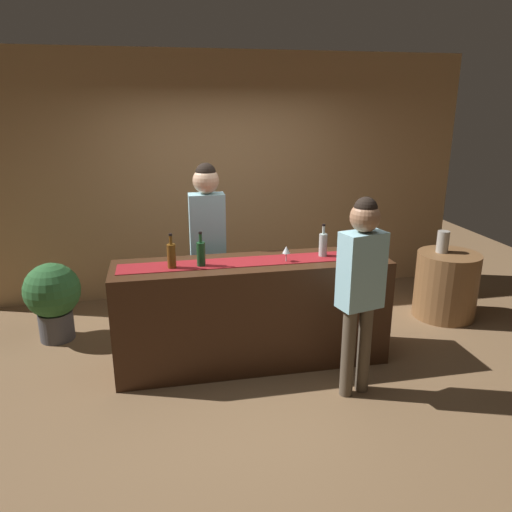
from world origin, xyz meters
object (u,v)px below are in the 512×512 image
Objects in this scene: round_side_table at (446,285)px; bartender at (207,232)px; vase_on_side_table at (443,242)px; potted_plant_tall at (53,296)px; wine_bottle_green at (201,253)px; wine_bottle_clear at (323,244)px; wine_glass_near_customer at (286,250)px; wine_glass_mid_counter at (349,242)px; wine_bottle_amber at (171,255)px; customer_sipping at (361,278)px.

bartender is at bearing -179.93° from round_side_table.
potted_plant_tall is (-4.13, 0.20, -0.39)m from vase_on_side_table.
wine_bottle_green reaches higher than potted_plant_tall.
potted_plant_tall is (-2.53, 0.82, -0.63)m from wine_bottle_clear.
bartender reaches higher than wine_bottle_clear.
wine_glass_near_customer is 0.18× the size of potted_plant_tall.
wine_glass_mid_counter is 0.08× the size of bartender.
wine_bottle_amber reaches higher than vase_on_side_table.
bartender is 1.08× the size of customer_sipping.
wine_bottle_green and wine_bottle_clear have the same top height.
wine_bottle_green reaches higher than round_side_table.
customer_sipping reaches higher than potted_plant_tall.
wine_bottle_clear is 0.37× the size of potted_plant_tall.
bartender is 1.70m from potted_plant_tall.
round_side_table is (2.65, 0.00, -0.75)m from bartender.
bartender is at bearing 59.30° from wine_bottle_amber.
wine_bottle_clear is 2.10× the size of wine_glass_mid_counter.
wine_bottle_green is 2.10× the size of wine_glass_mid_counter.
wine_bottle_green is at bearing -176.96° from wine_bottle_clear.
wine_glass_mid_counter is (0.64, 0.14, 0.00)m from wine_glass_near_customer.
potted_plant_tall is at bearing 157.12° from wine_glass_near_customer.
wine_bottle_amber is 0.99m from wine_glass_near_customer.
wine_glass_mid_counter is (0.27, 0.05, -0.01)m from wine_bottle_clear.
wine_bottle_clear is at bearing 13.54° from wine_glass_near_customer.
customer_sipping is at bearing -30.32° from potted_plant_tall.
wine_glass_mid_counter reaches higher than round_side_table.
vase_on_side_table is at bearing 19.78° from wine_glass_near_customer.
round_side_table is at bearing -178.78° from bartender.
round_side_table is at bearing -3.62° from potted_plant_tall.
customer_sipping is at bearing -23.80° from wine_bottle_amber.
wine_glass_near_customer and wine_glass_mid_counter have the same top height.
customer_sipping is 2.13m from round_side_table.
potted_plant_tall is at bearing 177.18° from vase_on_side_table.
wine_bottle_clear is 1.90m from round_side_table.
wine_glass_near_customer is at bearing -2.27° from wine_bottle_green.
wine_glass_near_customer is at bearing -166.46° from wine_bottle_clear.
wine_bottle_amber is 1.63m from wine_glass_mid_counter.
round_side_table is 0.50m from vase_on_side_table.
wine_glass_near_customer reaches higher than vase_on_side_table.
wine_bottle_green reaches higher than vase_on_side_table.
bartender is 2.41× the size of round_side_table.
wine_bottle_clear reaches higher than round_side_table.
wine_bottle_amber and wine_bottle_green have the same top height.
wine_glass_mid_counter is (1.38, 0.11, -0.01)m from wine_bottle_green.
wine_bottle_green is 0.17× the size of bartender.
bartender reaches higher than customer_sipping.
potted_plant_tall is at bearing -8.75° from bartender.
wine_glass_mid_counter is at bearing 12.16° from wine_glass_near_customer.
wine_bottle_amber is at bearing -177.16° from wine_bottle_clear.
wine_bottle_clear is 1.74m from vase_on_side_table.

